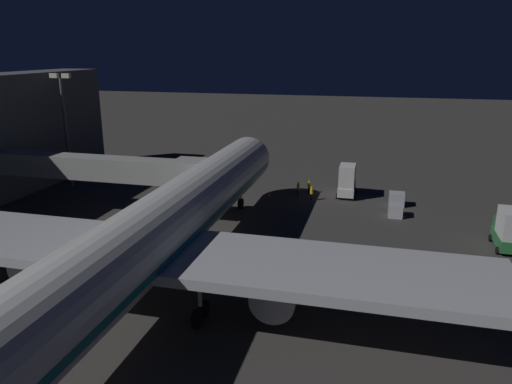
{
  "coord_description": "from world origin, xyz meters",
  "views": [
    {
      "loc": [
        -15.24,
        39.72,
        18.01
      ],
      "look_at": [
        -3.0,
        -8.22,
        3.5
      ],
      "focal_mm": 34.22,
      "sensor_mm": 36.0,
      "label": 1
    }
  ],
  "objects_px": {
    "jet_bridge": "(110,169)",
    "traffic_cone_nose_port": "(269,194)",
    "ground_crew_under_port_wing": "(298,189)",
    "apron_floodlight_mast": "(65,121)",
    "traffic_cone_nose_starboard": "(236,192)",
    "baggage_container_near_belt": "(395,210)",
    "ops_van": "(509,229)",
    "airliner_at_gate": "(142,245)",
    "baggage_container_mid_row": "(397,199)",
    "catering_truck": "(347,181)",
    "ground_crew_by_belt_loader": "(312,193)",
    "ground_crew_near_nose_gear": "(309,186)"
  },
  "relations": [
    {
      "from": "airliner_at_gate",
      "to": "traffic_cone_nose_starboard",
      "type": "height_order",
      "value": "airliner_at_gate"
    },
    {
      "from": "ground_crew_under_port_wing",
      "to": "apron_floodlight_mast",
      "type": "bearing_deg",
      "value": 4.32
    },
    {
      "from": "ground_crew_under_port_wing",
      "to": "baggage_container_near_belt",
      "type": "bearing_deg",
      "value": 156.95
    },
    {
      "from": "catering_truck",
      "to": "ground_crew_near_nose_gear",
      "type": "height_order",
      "value": "catering_truck"
    },
    {
      "from": "apron_floodlight_mast",
      "to": "baggage_container_mid_row",
      "type": "xyz_separation_m",
      "value": [
        -43.28,
        -1.46,
        -8.1
      ]
    },
    {
      "from": "baggage_container_mid_row",
      "to": "ground_crew_under_port_wing",
      "type": "xyz_separation_m",
      "value": [
        12.07,
        -0.89,
        0.23
      ]
    },
    {
      "from": "jet_bridge",
      "to": "airliner_at_gate",
      "type": "bearing_deg",
      "value": 125.63
    },
    {
      "from": "airliner_at_gate",
      "to": "jet_bridge",
      "type": "height_order",
      "value": "airliner_at_gate"
    },
    {
      "from": "catering_truck",
      "to": "baggage_container_mid_row",
      "type": "bearing_deg",
      "value": 157.8
    },
    {
      "from": "ground_crew_near_nose_gear",
      "to": "ground_crew_under_port_wing",
      "type": "height_order",
      "value": "ground_crew_under_port_wing"
    },
    {
      "from": "apron_floodlight_mast",
      "to": "traffic_cone_nose_starboard",
      "type": "height_order",
      "value": "apron_floodlight_mast"
    },
    {
      "from": "jet_bridge",
      "to": "traffic_cone_nose_starboard",
      "type": "distance_m",
      "value": 16.51
    },
    {
      "from": "baggage_container_mid_row",
      "to": "apron_floodlight_mast",
      "type": "bearing_deg",
      "value": 1.94
    },
    {
      "from": "ops_van",
      "to": "traffic_cone_nose_port",
      "type": "bearing_deg",
      "value": -23.67
    },
    {
      "from": "ops_van",
      "to": "catering_truck",
      "type": "xyz_separation_m",
      "value": [
        15.81,
        -13.71,
        0.07
      ]
    },
    {
      "from": "baggage_container_near_belt",
      "to": "baggage_container_mid_row",
      "type": "bearing_deg",
      "value": -92.89
    },
    {
      "from": "apron_floodlight_mast",
      "to": "catering_truck",
      "type": "xyz_separation_m",
      "value": [
        -37.19,
        -3.95,
        -6.86
      ]
    },
    {
      "from": "baggage_container_near_belt",
      "to": "ground_crew_under_port_wing",
      "type": "distance_m",
      "value": 12.89
    },
    {
      "from": "apron_floodlight_mast",
      "to": "ground_crew_under_port_wing",
      "type": "height_order",
      "value": "apron_floodlight_mast"
    },
    {
      "from": "ops_van",
      "to": "traffic_cone_nose_port",
      "type": "distance_m",
      "value": 27.68
    },
    {
      "from": "ground_crew_under_port_wing",
      "to": "traffic_cone_nose_port",
      "type": "relative_size",
      "value": 3.38
    },
    {
      "from": "airliner_at_gate",
      "to": "apron_floodlight_mast",
      "type": "distance_m",
      "value": 38.42
    },
    {
      "from": "traffic_cone_nose_port",
      "to": "airliner_at_gate",
      "type": "bearing_deg",
      "value": 85.78
    },
    {
      "from": "baggage_container_mid_row",
      "to": "traffic_cone_nose_starboard",
      "type": "xyz_separation_m",
      "value": [
        19.98,
        0.13,
        -0.53
      ]
    },
    {
      "from": "jet_bridge",
      "to": "ops_van",
      "type": "xyz_separation_m",
      "value": [
        -41.07,
        0.19,
        -3.27
      ]
    },
    {
      "from": "jet_bridge",
      "to": "traffic_cone_nose_port",
      "type": "xyz_separation_m",
      "value": [
        -15.76,
        -10.9,
        -4.97
      ]
    },
    {
      "from": "jet_bridge",
      "to": "catering_truck",
      "type": "distance_m",
      "value": 28.83
    },
    {
      "from": "airliner_at_gate",
      "to": "traffic_cone_nose_port",
      "type": "distance_m",
      "value": 30.29
    },
    {
      "from": "ground_crew_near_nose_gear",
      "to": "traffic_cone_nose_starboard",
      "type": "bearing_deg",
      "value": 16.04
    },
    {
      "from": "apron_floodlight_mast",
      "to": "ops_van",
      "type": "relative_size",
      "value": 3.27
    },
    {
      "from": "ground_crew_near_nose_gear",
      "to": "jet_bridge",
      "type": "bearing_deg",
      "value": 33.46
    },
    {
      "from": "jet_bridge",
      "to": "ground_crew_under_port_wing",
      "type": "xyz_separation_m",
      "value": [
        -19.28,
        -11.93,
        -4.22
      ]
    },
    {
      "from": "apron_floodlight_mast",
      "to": "ops_van",
      "type": "distance_m",
      "value": 54.34
    },
    {
      "from": "ops_van",
      "to": "baggage_container_mid_row",
      "type": "bearing_deg",
      "value": -49.11
    },
    {
      "from": "baggage_container_near_belt",
      "to": "baggage_container_mid_row",
      "type": "relative_size",
      "value": 1.05
    },
    {
      "from": "airliner_at_gate",
      "to": "catering_truck",
      "type": "relative_size",
      "value": 13.45
    },
    {
      "from": "baggage_container_near_belt",
      "to": "airliner_at_gate",
      "type": "bearing_deg",
      "value": 55.74
    },
    {
      "from": "ground_crew_under_port_wing",
      "to": "jet_bridge",
      "type": "bearing_deg",
      "value": 31.74
    },
    {
      "from": "jet_bridge",
      "to": "traffic_cone_nose_starboard",
      "type": "relative_size",
      "value": 46.64
    },
    {
      "from": "apron_floodlight_mast",
      "to": "catering_truck",
      "type": "bearing_deg",
      "value": -173.94
    },
    {
      "from": "apron_floodlight_mast",
      "to": "ground_crew_by_belt_loader",
      "type": "xyz_separation_m",
      "value": [
        -33.15,
        -0.95,
        -7.89
      ]
    },
    {
      "from": "jet_bridge",
      "to": "traffic_cone_nose_starboard",
      "type": "height_order",
      "value": "jet_bridge"
    },
    {
      "from": "baggage_container_near_belt",
      "to": "ground_crew_by_belt_loader",
      "type": "xyz_separation_m",
      "value": [
        9.93,
        -3.64,
        0.27
      ]
    },
    {
      "from": "catering_truck",
      "to": "ground_crew_by_belt_loader",
      "type": "height_order",
      "value": "catering_truck"
    },
    {
      "from": "baggage_container_near_belt",
      "to": "traffic_cone_nose_port",
      "type": "height_order",
      "value": "baggage_container_near_belt"
    },
    {
      "from": "ground_crew_under_port_wing",
      "to": "ground_crew_by_belt_loader",
      "type": "bearing_deg",
      "value": 143.92
    },
    {
      "from": "jet_bridge",
      "to": "ops_van",
      "type": "distance_m",
      "value": 41.2
    },
    {
      "from": "traffic_cone_nose_starboard",
      "to": "baggage_container_mid_row",
      "type": "bearing_deg",
      "value": -179.62
    },
    {
      "from": "jet_bridge",
      "to": "traffic_cone_nose_starboard",
      "type": "xyz_separation_m",
      "value": [
        -11.36,
        -10.9,
        -4.97
      ]
    },
    {
      "from": "airliner_at_gate",
      "to": "baggage_container_near_belt",
      "type": "relative_size",
      "value": 32.98
    }
  ]
}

